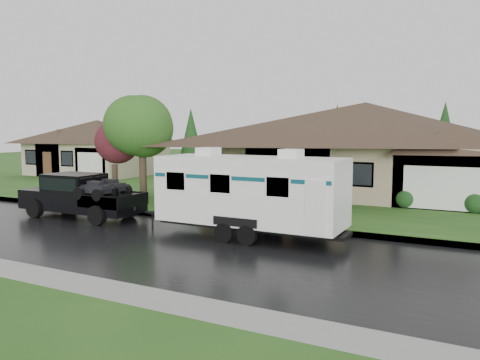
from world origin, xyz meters
name	(u,v)px	position (x,y,z in m)	size (l,w,h in m)	color
ground	(228,237)	(0.00, 0.00, 0.00)	(140.00, 140.00, 0.00)	#265119
road	(200,248)	(0.00, -2.00, 0.01)	(140.00, 8.00, 0.01)	black
curb	(253,224)	(0.00, 2.25, 0.07)	(140.00, 0.50, 0.15)	gray
lawn	(336,190)	(0.00, 15.00, 0.07)	(140.00, 26.00, 0.15)	#265119
house_main	(369,138)	(2.29, 13.84, 3.59)	(19.44, 10.80, 6.90)	gray
house_far	(98,142)	(-21.78, 15.85, 2.97)	(10.80, 8.64, 5.80)	tan
tree_left_green	(142,125)	(-8.65, 5.73, 4.33)	(3.64, 3.64, 6.03)	#382B1E
tree_red	(114,145)	(-10.43, 5.39, 3.17)	(2.64, 2.64, 4.37)	#382B1E
shrub_row	(344,194)	(2.00, 9.30, 0.65)	(13.60, 1.00, 1.00)	#143814
pickup_truck	(79,194)	(-8.04, 0.35, 1.09)	(6.08, 2.31, 2.03)	black
travel_trailer	(250,190)	(0.77, 0.35, 1.79)	(7.50, 2.64, 3.36)	white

